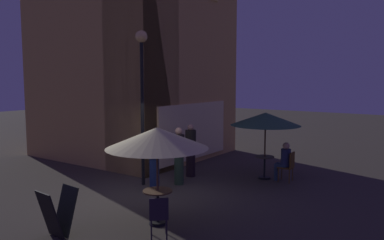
{
  "coord_description": "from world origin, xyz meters",
  "views": [
    {
      "loc": [
        -7.59,
        -6.81,
        3.23
      ],
      "look_at": [
        2.42,
        0.16,
        1.91
      ],
      "focal_mm": 35.98,
      "sensor_mm": 36.0,
      "label": 1
    }
  ],
  "objects": [
    {
      "name": "ground_plane",
      "position": [
        0.0,
        0.0,
        0.0
      ],
      "size": [
        60.0,
        60.0,
        0.0
      ],
      "primitive_type": "plane",
      "color": "#3B352D"
    },
    {
      "name": "cafe_building",
      "position": [
        3.5,
        3.58,
        4.36
      ],
      "size": [
        6.09,
        6.77,
        8.74
      ],
      "color": "tan",
      "rests_on": "ground"
    },
    {
      "name": "street_lamp_near_corner",
      "position": [
        0.97,
        0.96,
        3.34
      ],
      "size": [
        0.36,
        0.36,
        4.63
      ],
      "color": "black",
      "rests_on": "ground"
    },
    {
      "name": "menu_sandwich_board",
      "position": [
        -2.94,
        -0.24,
        0.51
      ],
      "size": [
        0.72,
        0.61,
        0.99
      ],
      "rotation": [
        0.0,
        0.0,
        -0.09
      ],
      "color": "black",
      "rests_on": "ground"
    },
    {
      "name": "cafe_table_0",
      "position": [
        -1.23,
        -1.46,
        0.53
      ],
      "size": [
        0.66,
        0.66,
        0.77
      ],
      "color": "black",
      "rests_on": "ground"
    },
    {
      "name": "cafe_table_1",
      "position": [
        3.75,
        -1.77,
        0.49
      ],
      "size": [
        0.6,
        0.6,
        0.74
      ],
      "color": "black",
      "rests_on": "ground"
    },
    {
      "name": "patio_umbrella_0",
      "position": [
        -1.23,
        -1.46,
        1.94
      ],
      "size": [
        2.26,
        2.26,
        2.17
      ],
      "color": "black",
      "rests_on": "ground"
    },
    {
      "name": "patio_umbrella_1",
      "position": [
        3.75,
        -1.77,
        1.94
      ],
      "size": [
        2.23,
        2.23,
        2.15
      ],
      "color": "black",
      "rests_on": "ground"
    },
    {
      "name": "cafe_chair_0",
      "position": [
        -1.84,
        -1.99,
        0.52
      ],
      "size": [
        0.54,
        0.54,
        0.87
      ],
      "rotation": [
        0.0,
        0.0,
        0.72
      ],
      "color": "black",
      "rests_on": "ground"
    },
    {
      "name": "cafe_chair_1",
      "position": [
        3.81,
        -2.56,
        0.56
      ],
      "size": [
        0.47,
        0.47,
        0.95
      ],
      "rotation": [
        0.0,
        0.0,
        1.64
      ],
      "color": "#563A15",
      "rests_on": "ground"
    },
    {
      "name": "patron_seated_0",
      "position": [
        3.8,
        -2.4,
        0.7
      ],
      "size": [
        0.33,
        0.52,
        1.25
      ],
      "rotation": [
        0.0,
        0.0,
        1.64
      ],
      "color": "#26374D",
      "rests_on": "ground"
    },
    {
      "name": "patron_standing_1",
      "position": [
        0.73,
        0.32,
        0.88
      ],
      "size": [
        0.33,
        0.33,
        1.74
      ],
      "rotation": [
        0.0,
        0.0,
        2.14
      ],
      "color": "navy",
      "rests_on": "ground"
    },
    {
      "name": "patron_standing_2",
      "position": [
        2.63,
        0.36,
        0.87
      ],
      "size": [
        0.36,
        0.36,
        1.74
      ],
      "rotation": [
        0.0,
        0.0,
        2.76
      ],
      "color": "black",
      "rests_on": "ground"
    },
    {
      "name": "patron_standing_3",
      "position": [
        1.63,
        0.1,
        0.89
      ],
      "size": [
        0.34,
        0.34,
        1.76
      ],
      "rotation": [
        0.0,
        0.0,
        1.13
      ],
      "color": "#283D29",
      "rests_on": "ground"
    }
  ]
}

